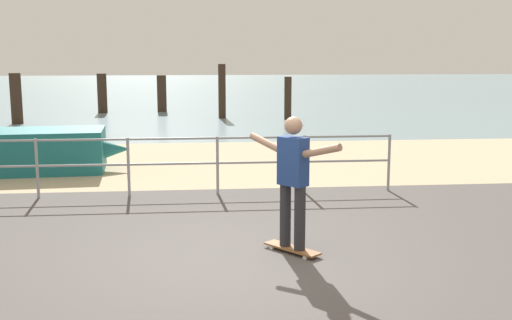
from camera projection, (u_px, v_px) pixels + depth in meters
ground_plane at (256, 292)px, 6.65m from camera, size 24.00×10.00×0.04m
beach_strip at (223, 162)px, 14.49m from camera, size 24.00×6.00×0.04m
sea_surface at (205, 89)px, 41.96m from camera, size 72.00×50.00×0.04m
railing_fence at (128, 158)px, 10.87m from camera, size 9.31×0.05×1.05m
sailboat at (3, 149)px, 13.02m from camera, size 5.02×1.73×4.51m
skateboard at (292, 249)px, 7.90m from camera, size 0.67×0.74×0.08m
skateboarder at (293, 175)px, 7.74m from camera, size 0.99×1.17×1.65m
groyne_post_0 at (16, 99)px, 21.80m from camera, size 0.39×0.39×1.77m
groyne_post_1 at (102, 93)px, 25.69m from camera, size 0.39×0.39×1.62m
groyne_post_2 at (162, 94)px, 26.23m from camera, size 0.39×0.39×1.53m
groyne_post_3 at (222, 91)px, 23.62m from camera, size 0.28×0.28×2.04m
groyne_post_4 at (288, 98)px, 23.19m from camera, size 0.26×0.26×1.59m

